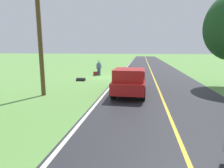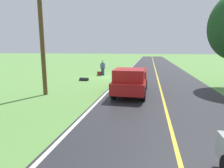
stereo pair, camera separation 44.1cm
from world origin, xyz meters
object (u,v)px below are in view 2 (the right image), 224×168
(pickup_truck_passing, at_px, (131,80))
(utility_pole_roadside, at_px, (42,42))
(suitcase_carried, at_px, (99,73))
(hitchhiker_walking, at_px, (103,67))

(pickup_truck_passing, relative_size, utility_pole_roadside, 0.77)
(pickup_truck_passing, bearing_deg, suitcase_carried, -62.28)
(utility_pole_roadside, bearing_deg, suitcase_carried, -96.38)
(pickup_truck_passing, bearing_deg, hitchhiker_walking, -64.74)
(suitcase_carried, relative_size, utility_pole_roadside, 0.07)
(suitcase_carried, height_order, pickup_truck_passing, pickup_truck_passing)
(hitchhiker_walking, relative_size, pickup_truck_passing, 0.32)
(hitchhiker_walking, xyz_separation_m, utility_pole_roadside, (1.52, 10.05, 2.52))
(hitchhiker_walking, xyz_separation_m, pickup_truck_passing, (-4.16, 8.82, -0.01))
(hitchhiker_walking, height_order, pickup_truck_passing, pickup_truck_passing)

